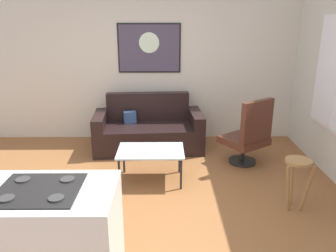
# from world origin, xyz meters

# --- Properties ---
(ground) EXTENTS (6.40, 6.40, 0.04)m
(ground) POSITION_xyz_m (0.00, 0.00, -0.02)
(ground) COLOR brown
(back_wall) EXTENTS (6.40, 0.05, 2.80)m
(back_wall) POSITION_xyz_m (0.00, 2.42, 1.40)
(back_wall) COLOR beige
(back_wall) RESTS_ON ground
(couch) EXTENTS (1.80, 0.93, 0.89)m
(couch) POSITION_xyz_m (0.07, 1.86, 0.29)
(couch) COLOR black
(couch) RESTS_ON ground
(coffee_table) EXTENTS (0.87, 0.58, 0.44)m
(coffee_table) POSITION_xyz_m (0.15, 0.68, 0.40)
(coffee_table) COLOR silver
(coffee_table) RESTS_ON ground
(armchair) EXTENTS (0.79, 0.79, 1.01)m
(armchair) POSITION_xyz_m (1.56, 1.18, 0.47)
(armchair) COLOR black
(armchair) RESTS_ON ground
(bar_stool) EXTENTS (0.34, 0.33, 0.61)m
(bar_stool) POSITION_xyz_m (1.82, -0.02, 0.46)
(bar_stool) COLOR olive
(bar_stool) RESTS_ON ground
(kitchen_counter) EXTENTS (1.73, 0.68, 0.92)m
(kitchen_counter) POSITION_xyz_m (-0.89, -1.21, 0.45)
(kitchen_counter) COLOR white
(kitchen_counter) RESTS_ON ground
(wall_painting) EXTENTS (1.06, 0.03, 0.82)m
(wall_painting) POSITION_xyz_m (0.08, 2.38, 1.60)
(wall_painting) COLOR black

